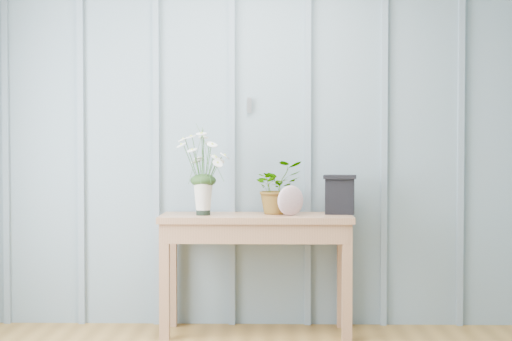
{
  "coord_description": "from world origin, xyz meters",
  "views": [
    {
      "loc": [
        0.02,
        -2.92,
        1.18
      ],
      "look_at": [
        -0.08,
        1.94,
        1.03
      ],
      "focal_mm": 55.0,
      "sensor_mm": 36.0,
      "label": 1
    }
  ],
  "objects_px": {
    "felt_disc_vessel": "(291,201)",
    "carved_box": "(340,194)",
    "daisy_vase": "(203,159)",
    "sideboard": "(256,233)"
  },
  "relations": [
    {
      "from": "daisy_vase",
      "to": "felt_disc_vessel",
      "type": "height_order",
      "value": "daisy_vase"
    },
    {
      "from": "felt_disc_vessel",
      "to": "carved_box",
      "type": "distance_m",
      "value": 0.34
    },
    {
      "from": "sideboard",
      "to": "carved_box",
      "type": "relative_size",
      "value": 4.84
    },
    {
      "from": "daisy_vase",
      "to": "carved_box",
      "type": "distance_m",
      "value": 0.89
    },
    {
      "from": "sideboard",
      "to": "carved_box",
      "type": "bearing_deg",
      "value": 5.96
    },
    {
      "from": "sideboard",
      "to": "felt_disc_vessel",
      "type": "relative_size",
      "value": 6.36
    },
    {
      "from": "carved_box",
      "to": "felt_disc_vessel",
      "type": "bearing_deg",
      "value": -157.52
    },
    {
      "from": "daisy_vase",
      "to": "carved_box",
      "type": "relative_size",
      "value": 2.26
    },
    {
      "from": "daisy_vase",
      "to": "felt_disc_vessel",
      "type": "bearing_deg",
      "value": -4.55
    },
    {
      "from": "sideboard",
      "to": "felt_disc_vessel",
      "type": "height_order",
      "value": "felt_disc_vessel"
    }
  ]
}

